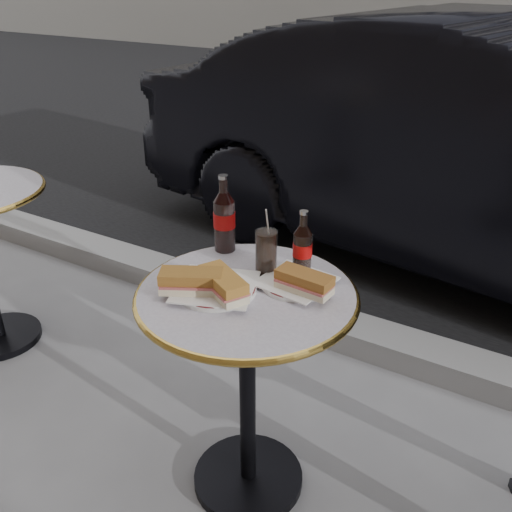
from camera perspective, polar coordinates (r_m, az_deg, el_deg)
The scene contains 13 objects.
ground at distance 2.05m, azimuth -0.78°, elevation -21.50°, with size 80.00×80.00×0.00m, color gray.
asphalt_road at distance 6.37m, azimuth 24.04°, elevation 10.89°, with size 40.00×8.00×0.00m, color black.
curb at distance 2.63m, azimuth 9.68°, elevation -7.73°, with size 40.00×0.20×0.12m, color gray.
bistro_table at distance 1.79m, azimuth -0.85°, elevation -13.71°, with size 0.62×0.62×0.73m, color #BAB2C4, non-canonical shape.
plate_left at distance 1.57m, azimuth -4.04°, elevation -3.31°, with size 0.23×0.23×0.01m, color silver.
plate_right at distance 1.60m, azimuth 3.97°, elevation -2.73°, with size 0.19×0.19×0.01m, color white.
sandwich_left_a at distance 1.54m, azimuth -6.47°, elevation -2.63°, with size 0.17×0.08×0.06m, color #915D25.
sandwich_left_b at distance 1.52m, azimuth -3.29°, elevation -2.93°, with size 0.17×0.08×0.06m, color #A86E2A.
sandwich_right at distance 1.54m, azimuth 4.84°, elevation -2.71°, with size 0.15×0.07×0.05m, color brown.
cola_bottle_left at distance 1.75m, azimuth -3.20°, elevation 4.28°, with size 0.07×0.07×0.25m, color black, non-canonical shape.
cola_bottle_right at distance 1.61m, azimuth 4.69°, elevation 1.22°, with size 0.06×0.06×0.20m, color black, non-canonical shape.
cola_glass at distance 1.64m, azimuth 1.02°, elevation 0.41°, with size 0.07×0.07×0.13m, color black.
parked_car at distance 3.32m, azimuth 22.47°, elevation 9.82°, with size 4.02×1.39×1.32m, color black.
Camera 1 is at (0.72, -1.15, 1.53)m, focal length 40.00 mm.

